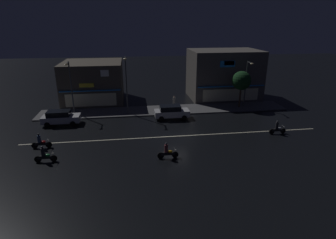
{
  "coord_description": "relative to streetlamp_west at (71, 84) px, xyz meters",
  "views": [
    {
      "loc": [
        -4.55,
        -26.68,
        11.61
      ],
      "look_at": [
        -0.62,
        1.6,
        1.36
      ],
      "focal_mm": 29.55,
      "sensor_mm": 36.0,
      "label": 1
    }
  ],
  "objects": [
    {
      "name": "sidewalk_far",
      "position": [
        11.98,
        0.21,
        -4.06
      ],
      "size": [
        33.34,
        4.18,
        0.14
      ],
      "primitive_type": "cube",
      "color": "#4C4C4F",
      "rests_on": "ground"
    },
    {
      "name": "parked_car_near_kerb",
      "position": [
        -0.9,
        -3.35,
        -3.27
      ],
      "size": [
        4.3,
        1.98,
        1.67
      ],
      "color": "silver",
      "rests_on": "ground"
    },
    {
      "name": "motorcycle_opposite_lane",
      "position": [
        -1.35,
        -9.84,
        -3.5
      ],
      "size": [
        1.9,
        0.6,
        1.52
      ],
      "rotation": [
        0.0,
        0.0,
        3.23
      ],
      "color": "black",
      "rests_on": "ground"
    },
    {
      "name": "motorcycle_lead",
      "position": [
        10.41,
        -13.58,
        -3.5
      ],
      "size": [
        1.9,
        0.6,
        1.52
      ],
      "rotation": [
        0.0,
        0.0,
        3.14
      ],
      "color": "black",
      "rests_on": "ground"
    },
    {
      "name": "pedestrian_on_sidewalk",
      "position": [
        13.23,
        0.2,
        -3.13
      ],
      "size": [
        0.33,
        0.33,
        1.85
      ],
      "rotation": [
        0.0,
        0.0,
        0.68
      ],
      "color": "gray",
      "rests_on": "sidewalk_far"
    },
    {
      "name": "ground_plane",
      "position": [
        11.98,
        -8.81,
        -4.13
      ],
      "size": [
        140.0,
        140.0,
        0.0
      ],
      "primitive_type": "plane",
      "color": "black"
    },
    {
      "name": "lane_divider_stripe",
      "position": [
        11.98,
        -8.81,
        -4.13
      ],
      "size": [
        31.68,
        0.16,
        0.01
      ],
      "primitive_type": "cube",
      "color": "beige",
      "rests_on": "ground"
    },
    {
      "name": "traffic_cone",
      "position": [
        13.89,
        -2.71,
        -3.86
      ],
      "size": [
        0.36,
        0.36,
        0.55
      ],
      "primitive_type": "cone",
      "color": "orange",
      "rests_on": "ground"
    },
    {
      "name": "streetlamp_mid",
      "position": [
        6.94,
        -0.79,
        0.32
      ],
      "size": [
        0.44,
        1.64,
        7.35
      ],
      "color": "#47494C",
      "rests_on": "sidewalk_far"
    },
    {
      "name": "streetlamp_east",
      "position": [
        23.39,
        0.38,
        -0.23
      ],
      "size": [
        0.44,
        1.64,
        6.28
      ],
      "color": "#47494C",
      "rests_on": "sidewalk_far"
    },
    {
      "name": "parked_car_trailing",
      "position": [
        12.35,
        -3.05,
        -3.27
      ],
      "size": [
        4.3,
        1.98,
        1.67
      ],
      "color": "silver",
      "rests_on": "ground"
    },
    {
      "name": "street_tree",
      "position": [
        22.54,
        0.13,
        -0.29
      ],
      "size": [
        2.59,
        2.59,
        5.02
      ],
      "color": "#473323",
      "rests_on": "sidewalk_far"
    },
    {
      "name": "storefront_center_block",
      "position": [
        1.97,
        6.56,
        -1.18
      ],
      "size": [
        8.59,
        8.69,
        5.92
      ],
      "color": "#4C443A",
      "rests_on": "ground"
    },
    {
      "name": "motorcycle_trailing_far",
      "position": [
        22.95,
        -9.63,
        -3.5
      ],
      "size": [
        1.9,
        0.6,
        1.52
      ],
      "rotation": [
        0.0,
        0.0,
        3.26
      ],
      "color": "black",
      "rests_on": "ground"
    },
    {
      "name": "motorcycle_following",
      "position": [
        -0.2,
        -12.82,
        -3.5
      ],
      "size": [
        1.9,
        0.6,
        1.52
      ],
      "rotation": [
        0.0,
        0.0,
        3.0
      ],
      "color": "black",
      "rests_on": "ground"
    },
    {
      "name": "storefront_left_block",
      "position": [
        21.98,
        5.94,
        -0.44
      ],
      "size": [
        10.51,
        7.45,
        7.39
      ],
      "color": "#56514C",
      "rests_on": "ground"
    },
    {
      "name": "streetlamp_west",
      "position": [
        0.0,
        0.0,
        0.0
      ],
      "size": [
        0.44,
        1.64,
        6.73
      ],
      "color": "#47494C",
      "rests_on": "sidewalk_far"
    }
  ]
}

